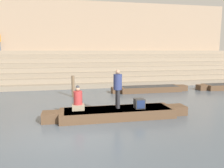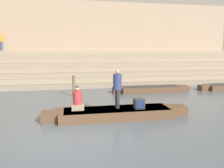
{
  "view_description": "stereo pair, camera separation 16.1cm",
  "coord_description": "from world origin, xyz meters",
  "px_view_note": "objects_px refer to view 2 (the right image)",
  "views": [
    {
      "loc": [
        -0.1,
        -7.23,
        2.9
      ],
      "look_at": [
        1.96,
        2.93,
        1.3
      ],
      "focal_mm": 35.0,
      "sensor_mm": 36.0,
      "label": 1
    },
    {
      "loc": [
        0.06,
        -7.26,
        2.9
      ],
      "look_at": [
        1.96,
        2.93,
        1.3
      ],
      "focal_mm": 35.0,
      "sensor_mm": 36.0,
      "label": 2
    }
  ],
  "objects_px": {
    "tv_set": "(139,104)",
    "person_rowing": "(78,100)",
    "mooring_post": "(74,86)",
    "rowboat_main": "(117,113)",
    "person_standing": "(117,86)",
    "person_on_steps": "(1,40)",
    "moored_boat_shore": "(151,89)"
  },
  "relations": [
    {
      "from": "rowboat_main",
      "to": "person_rowing",
      "type": "distance_m",
      "value": 1.79
    },
    {
      "from": "person_on_steps",
      "to": "tv_set",
      "type": "bearing_deg",
      "value": 88.58
    },
    {
      "from": "person_rowing",
      "to": "tv_set",
      "type": "relative_size",
      "value": 2.45
    },
    {
      "from": "tv_set",
      "to": "rowboat_main",
      "type": "bearing_deg",
      "value": 177.32
    },
    {
      "from": "rowboat_main",
      "to": "person_rowing",
      "type": "height_order",
      "value": "person_rowing"
    },
    {
      "from": "person_standing",
      "to": "person_on_steps",
      "type": "height_order",
      "value": "person_on_steps"
    },
    {
      "from": "moored_boat_shore",
      "to": "person_on_steps",
      "type": "distance_m",
      "value": 14.6
    },
    {
      "from": "moored_boat_shore",
      "to": "mooring_post",
      "type": "bearing_deg",
      "value": -166.65
    },
    {
      "from": "person_standing",
      "to": "person_rowing",
      "type": "distance_m",
      "value": 1.81
    },
    {
      "from": "person_rowing",
      "to": "moored_boat_shore",
      "type": "xyz_separation_m",
      "value": [
        5.3,
        5.34,
        -0.61
      ]
    },
    {
      "from": "person_on_steps",
      "to": "person_rowing",
      "type": "bearing_deg",
      "value": 80.65
    },
    {
      "from": "person_standing",
      "to": "moored_boat_shore",
      "type": "xyz_separation_m",
      "value": [
        3.58,
        5.33,
        -1.16
      ]
    },
    {
      "from": "person_rowing",
      "to": "mooring_post",
      "type": "bearing_deg",
      "value": 84.71
    },
    {
      "from": "moored_boat_shore",
      "to": "person_on_steps",
      "type": "xyz_separation_m",
      "value": [
        -11.86,
        7.7,
        3.64
      ]
    },
    {
      "from": "tv_set",
      "to": "moored_boat_shore",
      "type": "xyz_separation_m",
      "value": [
        2.67,
        5.6,
        -0.41
      ]
    },
    {
      "from": "tv_set",
      "to": "person_rowing",
      "type": "bearing_deg",
      "value": 179.58
    },
    {
      "from": "person_rowing",
      "to": "person_on_steps",
      "type": "relative_size",
      "value": 0.63
    },
    {
      "from": "rowboat_main",
      "to": "moored_boat_shore",
      "type": "distance_m",
      "value": 6.56
    },
    {
      "from": "rowboat_main",
      "to": "person_standing",
      "type": "relative_size",
      "value": 3.76
    },
    {
      "from": "person_rowing",
      "to": "moored_boat_shore",
      "type": "height_order",
      "value": "person_rowing"
    },
    {
      "from": "rowboat_main",
      "to": "tv_set",
      "type": "distance_m",
      "value": 1.04
    },
    {
      "from": "tv_set",
      "to": "moored_boat_shore",
      "type": "relative_size",
      "value": 0.08
    },
    {
      "from": "person_rowing",
      "to": "mooring_post",
      "type": "distance_m",
      "value": 4.6
    },
    {
      "from": "moored_boat_shore",
      "to": "rowboat_main",
      "type": "bearing_deg",
      "value": -118.02
    },
    {
      "from": "tv_set",
      "to": "moored_boat_shore",
      "type": "bearing_deg",
      "value": 69.79
    },
    {
      "from": "rowboat_main",
      "to": "person_rowing",
      "type": "xyz_separation_m",
      "value": [
        -1.68,
        0.13,
        0.6
      ]
    },
    {
      "from": "rowboat_main",
      "to": "person_standing",
      "type": "xyz_separation_m",
      "value": [
        0.04,
        0.14,
        1.15
      ]
    },
    {
      "from": "mooring_post",
      "to": "person_rowing",
      "type": "bearing_deg",
      "value": -88.82
    },
    {
      "from": "tv_set",
      "to": "person_on_steps",
      "type": "relative_size",
      "value": 0.26
    },
    {
      "from": "person_rowing",
      "to": "person_standing",
      "type": "bearing_deg",
      "value": -6.05
    },
    {
      "from": "moored_boat_shore",
      "to": "mooring_post",
      "type": "height_order",
      "value": "mooring_post"
    },
    {
      "from": "person_standing",
      "to": "person_rowing",
      "type": "relative_size",
      "value": 1.59
    }
  ]
}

